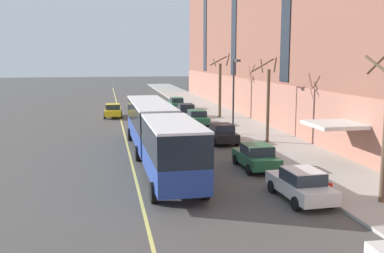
# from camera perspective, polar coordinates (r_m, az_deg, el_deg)

# --- Properties ---
(ground_plane) EXTENTS (260.00, 260.00, 0.00)m
(ground_plane) POSITION_cam_1_polar(r_m,az_deg,el_deg) (30.97, -3.76, -3.96)
(ground_plane) COLOR #4C4947
(sidewalk) EXTENTS (5.59, 160.00, 0.15)m
(sidewalk) POSITION_cam_1_polar(r_m,az_deg,el_deg) (36.10, 10.51, -2.13)
(sidewalk) COLOR #ADA89E
(sidewalk) RESTS_ON ground
(city_bus) EXTENTS (3.08, 19.93, 3.57)m
(city_bus) POSITION_cam_1_polar(r_m,az_deg,el_deg) (29.38, -4.45, -0.53)
(city_bus) COLOR navy
(city_bus) RESTS_ON ground
(parked_car_black_1) EXTENTS (2.07, 4.39, 1.56)m
(parked_car_black_1) POSITION_cam_1_polar(r_m,az_deg,el_deg) (36.04, 3.75, -0.87)
(parked_car_black_1) COLOR black
(parked_car_black_1) RESTS_ON ground
(parked_car_white_2) EXTENTS (2.08, 4.49, 1.56)m
(parked_car_white_2) POSITION_cam_1_polar(r_m,az_deg,el_deg) (22.33, 13.65, -7.16)
(parked_car_white_2) COLOR silver
(parked_car_white_2) RESTS_ON ground
(parked_car_green_3) EXTENTS (2.04, 4.57, 1.56)m
(parked_car_green_3) POSITION_cam_1_polar(r_m,az_deg,el_deg) (45.44, 0.59, 1.16)
(parked_car_green_3) COLOR #23603D
(parked_car_green_3) RESTS_ON ground
(parked_car_green_4) EXTENTS (1.92, 4.42, 1.56)m
(parked_car_green_4) POSITION_cam_1_polar(r_m,az_deg,el_deg) (59.50, -1.99, 2.97)
(parked_car_green_4) COLOR #23603D
(parked_car_green_4) RESTS_ON ground
(parked_car_black_5) EXTENTS (2.07, 4.82, 1.56)m
(parked_car_black_5) POSITION_cam_1_polar(r_m,az_deg,el_deg) (51.40, -0.81, 2.05)
(parked_car_black_5) COLOR black
(parked_car_black_5) RESTS_ON ground
(parked_car_green_7) EXTENTS (2.06, 4.26, 1.56)m
(parked_car_green_7) POSITION_cam_1_polar(r_m,az_deg,el_deg) (27.92, 8.15, -3.80)
(parked_car_green_7) COLOR #23603D
(parked_car_green_7) RESTS_ON ground
(taxi_cab) EXTENTS (2.09, 4.35, 1.56)m
(taxi_cab) POSITION_cam_1_polar(r_m,az_deg,el_deg) (52.14, -10.01, 2.01)
(taxi_cab) COLOR yellow
(taxi_cab) RESTS_ON ground
(street_tree_mid_block) EXTENTS (1.99, 1.79, 6.66)m
(street_tree_mid_block) POSITION_cam_1_polar(r_m,az_deg,el_deg) (35.83, 9.59, 3.36)
(street_tree_mid_block) COLOR brown
(street_tree_mid_block) RESTS_ON sidewalk
(street_tree_far_uptown) EXTENTS (1.98, 2.03, 7.07)m
(street_tree_far_uptown) POSITION_cam_1_polar(r_m,az_deg,el_deg) (50.33, 3.59, 5.19)
(street_tree_far_uptown) COLOR brown
(street_tree_far_uptown) RESTS_ON sidewalk
(street_lamp) EXTENTS (0.36, 1.48, 6.54)m
(street_lamp) POSITION_cam_1_polar(r_m,az_deg,el_deg) (38.81, 5.39, 4.86)
(street_lamp) COLOR #2D2D30
(street_lamp) RESTS_ON sidewalk
(fire_hydrant) EXTENTS (0.42, 0.24, 0.72)m
(fire_hydrant) POSITION_cam_1_polar(r_m,az_deg,el_deg) (23.33, 17.13, -7.36)
(fire_hydrant) COLOR red
(fire_hydrant) RESTS_ON sidewalk
(lane_centerline) EXTENTS (0.16, 140.00, 0.01)m
(lane_centerline) POSITION_cam_1_polar(r_m,az_deg,el_deg) (33.72, -8.08, -2.96)
(lane_centerline) COLOR #E0D66B
(lane_centerline) RESTS_ON ground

